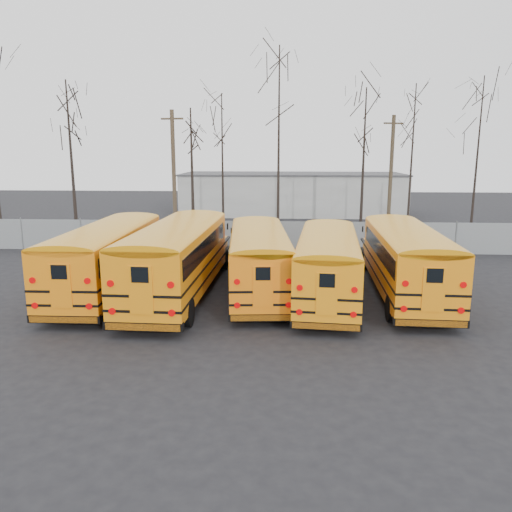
# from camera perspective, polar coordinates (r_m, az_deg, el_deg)

# --- Properties ---
(ground) EXTENTS (120.00, 120.00, 0.00)m
(ground) POSITION_cam_1_polar(r_m,az_deg,el_deg) (20.52, -0.41, -6.23)
(ground) COLOR black
(ground) RESTS_ON ground
(fence) EXTENTS (40.00, 0.04, 2.00)m
(fence) POSITION_cam_1_polar(r_m,az_deg,el_deg) (31.93, 0.98, 2.24)
(fence) COLOR gray
(fence) RESTS_ON ground
(distant_building) EXTENTS (22.00, 8.00, 4.00)m
(distant_building) POSITION_cam_1_polar(r_m,az_deg,el_deg) (51.64, 4.14, 7.07)
(distant_building) COLOR beige
(distant_building) RESTS_ON ground
(bus_a) EXTENTS (2.80, 11.53, 3.21)m
(bus_a) POSITION_cam_1_polar(r_m,az_deg,el_deg) (23.53, -16.54, 0.39)
(bus_a) COLOR black
(bus_a) RESTS_ON ground
(bus_b) EXTENTS (3.12, 12.17, 3.38)m
(bus_b) POSITION_cam_1_polar(r_m,az_deg,el_deg) (22.23, -8.85, 0.34)
(bus_b) COLOR black
(bus_b) RESTS_ON ground
(bus_c) EXTENTS (3.39, 11.01, 3.04)m
(bus_c) POSITION_cam_1_polar(r_m,az_deg,el_deg) (22.56, 0.32, 0.14)
(bus_c) COLOR black
(bus_c) RESTS_ON ground
(bus_d) EXTENTS (3.41, 10.94, 3.02)m
(bus_d) POSITION_cam_1_polar(r_m,az_deg,el_deg) (21.83, 8.20, -0.43)
(bus_d) COLOR black
(bus_d) RESTS_ON ground
(bus_e) EXTENTS (3.05, 11.43, 3.17)m
(bus_e) POSITION_cam_1_polar(r_m,az_deg,el_deg) (23.08, 16.73, 0.09)
(bus_e) COLOR black
(bus_e) RESTS_ON ground
(utility_pole_left) EXTENTS (1.63, 0.38, 9.16)m
(utility_pole_left) POSITION_cam_1_polar(r_m,az_deg,el_deg) (36.26, -9.36, 9.14)
(utility_pole_left) COLOR #483929
(utility_pole_left) RESTS_ON ground
(utility_pole_right) EXTENTS (1.53, 0.65, 8.94)m
(utility_pole_right) POSITION_cam_1_polar(r_m,az_deg,el_deg) (39.05, 15.14, 8.92)
(utility_pole_right) COLOR #453827
(utility_pole_right) RESTS_ON ground
(tree_1) EXTENTS (0.26, 0.26, 11.21)m
(tree_1) POSITION_cam_1_polar(r_m,az_deg,el_deg) (38.51, -20.32, 10.06)
(tree_1) COLOR black
(tree_1) RESTS_ON ground
(tree_2) EXTENTS (0.26, 0.26, 9.17)m
(tree_2) POSITION_cam_1_polar(r_m,az_deg,el_deg) (34.61, -7.30, 8.87)
(tree_2) COLOR black
(tree_2) RESTS_ON ground
(tree_3) EXTENTS (0.26, 0.26, 10.18)m
(tree_3) POSITION_cam_1_polar(r_m,az_deg,el_deg) (35.25, -3.84, 9.83)
(tree_3) COLOR black
(tree_3) RESTS_ON ground
(tree_4) EXTENTS (0.26, 0.26, 12.96)m
(tree_4) POSITION_cam_1_polar(r_m,az_deg,el_deg) (33.71, 2.60, 12.10)
(tree_4) COLOR black
(tree_4) RESTS_ON ground
(tree_5) EXTENTS (0.26, 0.26, 10.62)m
(tree_5) POSITION_cam_1_polar(r_m,az_deg,el_deg) (36.37, 12.15, 10.00)
(tree_5) COLOR black
(tree_5) RESTS_ON ground
(tree_6) EXTENTS (0.26, 0.26, 10.60)m
(tree_6) POSITION_cam_1_polar(r_m,az_deg,el_deg) (34.87, 17.30, 9.64)
(tree_6) COLOR black
(tree_6) RESTS_ON ground
(tree_7) EXTENTS (0.26, 0.26, 11.15)m
(tree_7) POSITION_cam_1_polar(r_m,az_deg,el_deg) (36.99, 23.91, 9.69)
(tree_7) COLOR black
(tree_7) RESTS_ON ground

